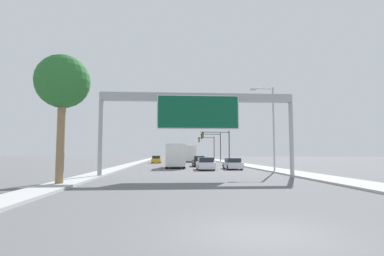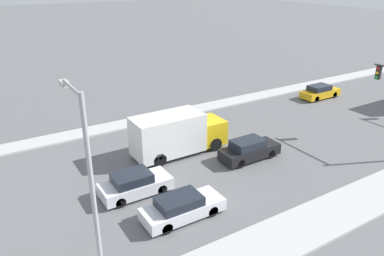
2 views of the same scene
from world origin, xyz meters
name	(u,v)px [view 2 (image 2 of 2)]	position (x,y,z in m)	size (l,w,h in m)	color
median_strip_left	(337,79)	(-9.00, 60.00, 0.07)	(2.00, 120.00, 0.15)	#B2B2B2
car_near_left	(182,207)	(5.25, 29.21, 0.65)	(1.80, 4.63, 1.37)	silver
car_near_right	(249,150)	(1.75, 36.85, 0.72)	(1.71, 4.51, 1.54)	black
car_mid_center	(320,92)	(-5.25, 52.37, 0.68)	(1.74, 4.51, 1.43)	gold
car_far_left	(135,184)	(1.75, 27.95, 0.70)	(1.89, 4.31, 1.47)	silver
truck_box_primary	(176,134)	(-1.75, 32.80, 1.60)	(2.49, 7.13, 3.15)	yellow
street_lamp_right	(90,189)	(8.31, 23.63, 5.30)	(2.53, 0.28, 9.05)	#9EA0A5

